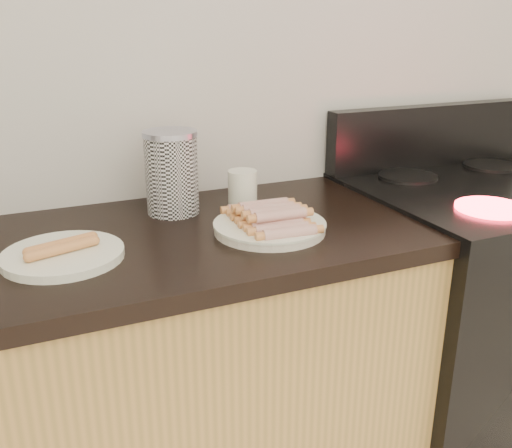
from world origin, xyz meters
name	(u,v)px	position (x,y,z in m)	size (l,w,h in m)	color
wall_back	(200,48)	(0.00, 2.00, 1.30)	(4.00, 0.04, 2.60)	silver
stove	(471,322)	(0.78, 1.68, 0.46)	(0.76, 0.65, 0.91)	black
stove_panel	(430,136)	(0.78, 1.96, 1.01)	(0.76, 0.06, 0.20)	black
burner_near_left	(491,208)	(0.61, 1.51, 0.92)	(0.18, 0.18, 0.01)	#FF1E2D
burner_far_left	(408,176)	(0.61, 1.84, 0.92)	(0.18, 0.18, 0.01)	black
burner_far_right	(491,166)	(0.95, 1.84, 0.92)	(0.18, 0.18, 0.01)	black
main_plate	(270,228)	(0.03, 1.61, 0.91)	(0.26, 0.26, 0.02)	white
side_plate	(63,255)	(-0.43, 1.64, 0.91)	(0.25, 0.25, 0.02)	white
hotdog_pile	(270,216)	(0.03, 1.61, 0.94)	(0.12, 0.24, 0.05)	maroon
plain_sausages	(62,246)	(-0.43, 1.64, 0.93)	(0.14, 0.09, 0.02)	#B2763E
canister	(172,172)	(-0.14, 1.84, 1.01)	(0.14, 0.14, 0.21)	silver
mug	(243,188)	(0.05, 1.82, 0.95)	(0.08, 0.08, 0.10)	white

